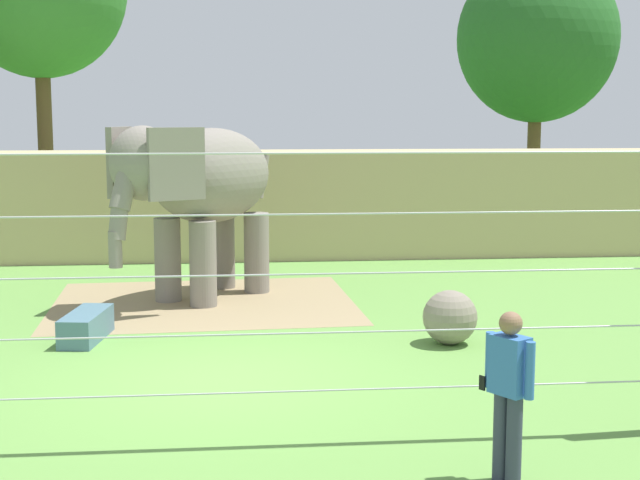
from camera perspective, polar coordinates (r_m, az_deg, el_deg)
name	(u,v)px	position (r m, az deg, el deg)	size (l,w,h in m)	color
ground_plane	(221,378)	(12.37, -6.22, -8.55)	(120.00, 120.00, 0.00)	#609342
dirt_patch	(204,302)	(17.19, -7.25, -3.89)	(5.53, 4.62, 0.01)	#937F5B
embankment_wall	(225,204)	(22.44, -5.96, 2.23)	(36.00, 1.80, 2.60)	tan
elephant	(200,185)	(17.21, -7.49, 3.45)	(3.51, 3.87, 3.30)	gray
enrichment_ball	(450,317)	(14.09, 8.11, -4.80)	(0.83, 0.83, 0.83)	gray
cable_fence	(215,296)	(9.51, -6.54, -3.47)	(11.28, 0.21, 3.22)	brown
zookeeper	(509,389)	(8.86, 11.70, -9.11)	(0.42, 0.53, 1.67)	#33384C
feed_trough	(86,326)	(14.70, -14.39, -5.23)	(0.69, 1.46, 0.44)	slate
tree_left_of_centre	(537,39)	(31.66, 13.41, 12.12)	(5.27, 5.27, 8.74)	brown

